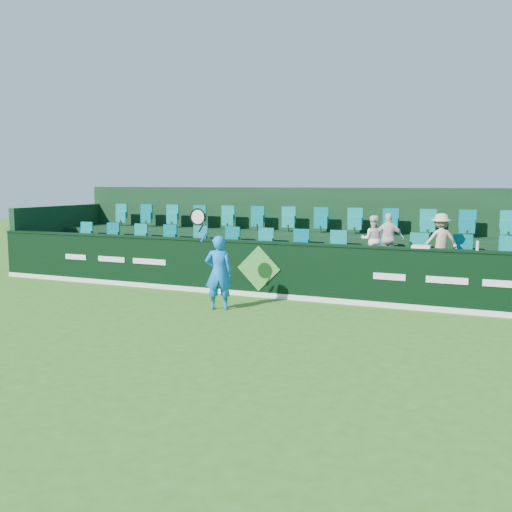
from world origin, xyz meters
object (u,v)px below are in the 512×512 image
at_px(spectator_left, 373,239).
at_px(towel, 421,247).
at_px(spectator_middle, 389,239).
at_px(drinks_bottle, 478,246).
at_px(tennis_player, 218,272).
at_px(spectator_right, 441,240).

distance_m(spectator_left, towel, 1.69).
xyz_separation_m(spectator_middle, drinks_bottle, (2.02, -1.12, 0.03)).
bearing_deg(tennis_player, spectator_middle, 41.69).
bearing_deg(spectator_left, tennis_player, 33.40).
relative_size(spectator_left, spectator_right, 0.94).
distance_m(spectator_left, spectator_right, 1.57).
bearing_deg(spectator_middle, spectator_right, 170.88).
distance_m(tennis_player, towel, 4.40).
xyz_separation_m(spectator_right, drinks_bottle, (0.83, -1.12, 0.03)).
height_order(tennis_player, spectator_right, tennis_player).
relative_size(spectator_left, towel, 3.03).
relative_size(tennis_player, spectator_middle, 1.85).
distance_m(spectator_middle, drinks_bottle, 2.31).
distance_m(spectator_middle, towel, 1.43).
relative_size(towel, drinks_bottle, 1.95).
relative_size(tennis_player, drinks_bottle, 11.53).
bearing_deg(spectator_left, towel, 126.55).
relative_size(spectator_middle, drinks_bottle, 6.24).
bearing_deg(drinks_bottle, spectator_right, 126.59).
xyz_separation_m(spectator_left, drinks_bottle, (2.40, -1.12, 0.07)).
bearing_deg(drinks_bottle, tennis_player, -161.97).
bearing_deg(drinks_bottle, towel, 180.00).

